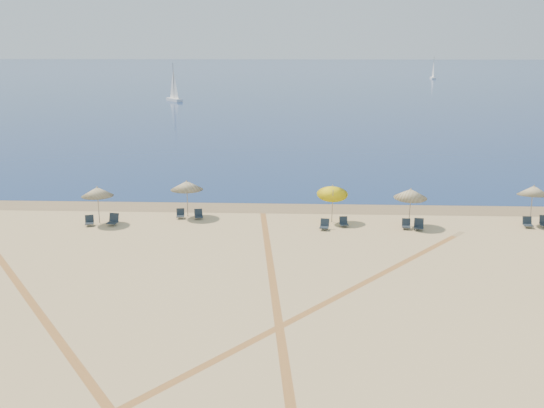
% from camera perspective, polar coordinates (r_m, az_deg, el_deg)
% --- Properties ---
extents(ocean, '(500.00, 500.00, 0.00)m').
position_cam_1_polar(ocean, '(240.31, 2.22, 12.32)').
color(ocean, '#0C2151').
rests_on(ocean, ground).
extents(wet_sand, '(500.00, 500.00, 0.00)m').
position_cam_1_polar(wet_sand, '(40.52, 0.25, -0.32)').
color(wet_sand, olive).
rests_on(wet_sand, ground).
extents(umbrella_1, '(1.92, 1.92, 2.32)m').
position_cam_1_polar(umbrella_1, '(37.98, -16.14, 1.13)').
color(umbrella_1, gray).
rests_on(umbrella_1, ground).
extents(umbrella_2, '(2.04, 2.04, 2.37)m').
position_cam_1_polar(umbrella_2, '(38.29, -8.04, 1.75)').
color(umbrella_2, gray).
rests_on(umbrella_2, ground).
extents(umbrella_3, '(1.89, 1.97, 2.56)m').
position_cam_1_polar(umbrella_3, '(36.91, 5.72, 1.30)').
color(umbrella_3, gray).
rests_on(umbrella_3, ground).
extents(umbrella_4, '(1.97, 2.00, 2.36)m').
position_cam_1_polar(umbrella_4, '(36.85, 12.93, 0.97)').
color(umbrella_4, gray).
rests_on(umbrella_4, ground).
extents(umbrella_5, '(1.90, 1.93, 2.50)m').
position_cam_1_polar(umbrella_5, '(39.35, 23.45, 1.18)').
color(umbrella_5, gray).
rests_on(umbrella_5, ground).
extents(chair_1, '(0.65, 0.71, 0.61)m').
position_cam_1_polar(chair_1, '(38.11, -16.83, -1.55)').
color(chair_1, black).
rests_on(chair_1, ground).
extents(chair_2, '(0.66, 0.75, 0.70)m').
position_cam_1_polar(chair_2, '(37.78, -14.75, -1.48)').
color(chair_2, black).
rests_on(chair_2, ground).
extents(chair_3, '(0.57, 0.64, 0.59)m').
position_cam_1_polar(chair_3, '(38.43, -8.63, -0.94)').
color(chair_3, black).
rests_on(chair_3, ground).
extents(chair_4, '(0.63, 0.69, 0.61)m').
position_cam_1_polar(chair_4, '(38.12, -6.94, -1.00)').
color(chair_4, black).
rests_on(chair_4, ground).
extents(chair_5, '(0.62, 0.69, 0.63)m').
position_cam_1_polar(chair_5, '(35.82, 4.97, -1.98)').
color(chair_5, black).
rests_on(chair_5, ground).
extents(chair_6, '(0.56, 0.63, 0.59)m').
position_cam_1_polar(chair_6, '(36.52, 6.77, -1.72)').
color(chair_6, black).
rests_on(chair_6, ground).
extents(chair_7, '(0.55, 0.62, 0.59)m').
position_cam_1_polar(chair_7, '(36.70, 12.53, -1.89)').
color(chair_7, black).
rests_on(chair_7, ground).
extents(chair_8, '(0.66, 0.74, 0.67)m').
position_cam_1_polar(chair_8, '(36.64, 13.67, -1.94)').
color(chair_8, black).
rests_on(chair_8, ground).
extents(chair_9, '(0.54, 0.63, 0.63)m').
position_cam_1_polar(chair_9, '(39.21, 22.95, -1.64)').
color(chair_9, black).
rests_on(chair_9, ground).
extents(sailboat_0, '(1.38, 4.61, 6.78)m').
position_cam_1_polar(sailboat_0, '(200.14, 14.95, 11.92)').
color(sailboat_0, white).
rests_on(sailboat_0, ocean).
extents(sailboat_1, '(3.83, 4.59, 7.15)m').
position_cam_1_polar(sailboat_1, '(118.81, -9.23, 10.60)').
color(sailboat_1, white).
rests_on(sailboat_1, ocean).
extents(tire_tracks, '(52.57, 41.73, 0.00)m').
position_cam_1_polar(tire_tracks, '(26.42, -6.90, -8.95)').
color(tire_tracks, tan).
rests_on(tire_tracks, ground).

